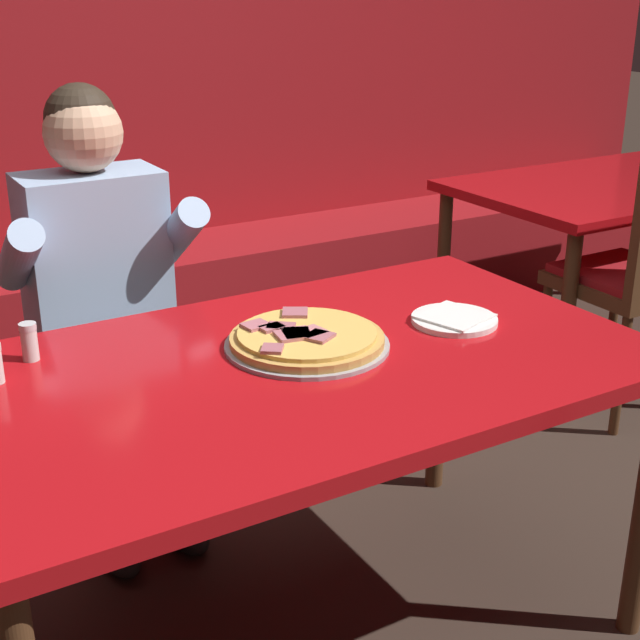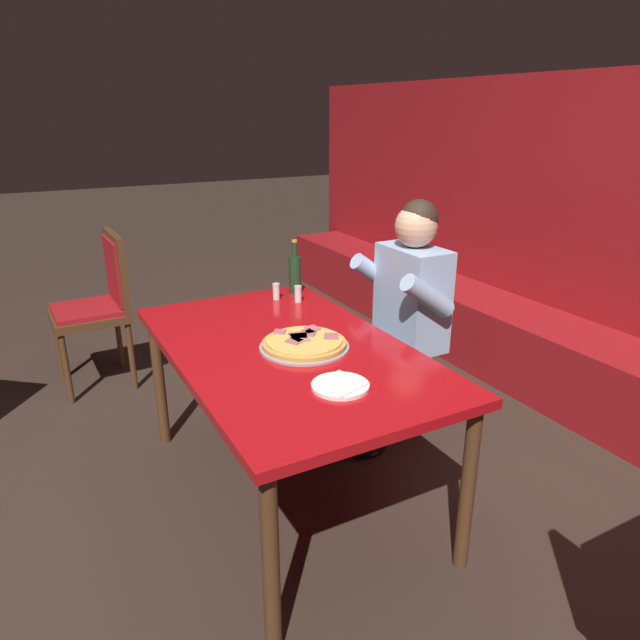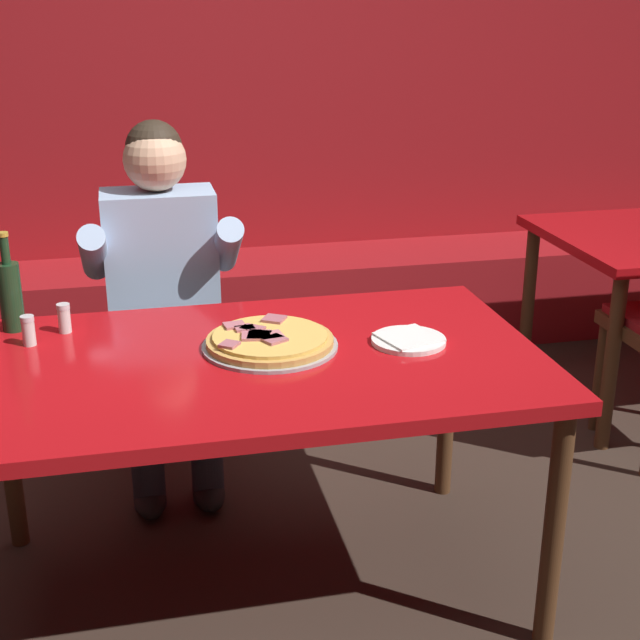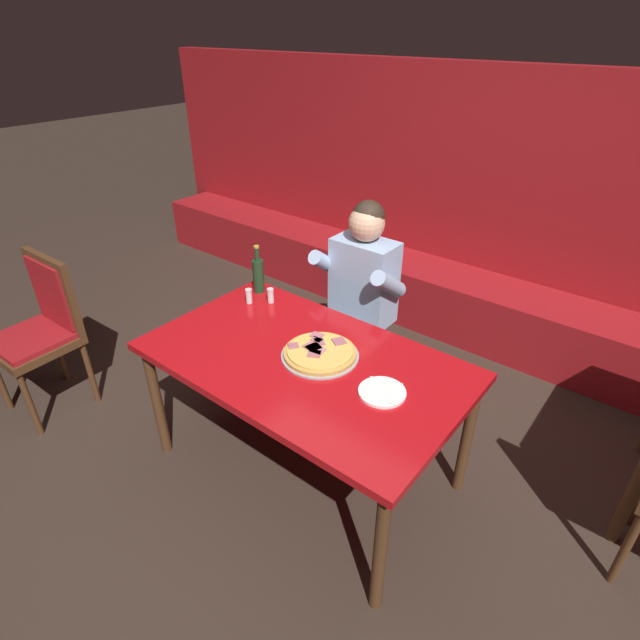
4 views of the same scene
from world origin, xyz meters
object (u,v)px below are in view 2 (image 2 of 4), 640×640
beer_bottle (295,273)px  diner_seated_blue_shirt (398,313)px  shaker_oregano (276,292)px  plate_white_paper (340,385)px  main_dining_table (287,361)px  pizza (304,343)px  shaker_red_pepper_flakes (298,295)px  dining_chair_side_aisle (100,299)px

beer_bottle → diner_seated_blue_shirt: diner_seated_blue_shirt is taller
beer_bottle → diner_seated_blue_shirt: 0.59m
shaker_oregano → plate_white_paper: bearing=-11.7°
plate_white_paper → diner_seated_blue_shirt: size_ratio=0.16×
main_dining_table → diner_seated_blue_shirt: 0.75m
shaker_oregano → diner_seated_blue_shirt: (0.40, 0.50, -0.08)m
main_dining_table → pizza: size_ratio=4.14×
shaker_oregano → diner_seated_blue_shirt: size_ratio=0.07×
pizza → shaker_red_pepper_flakes: 0.61m
pizza → beer_bottle: bearing=156.9°
main_dining_table → pizza: 0.12m
shaker_oregano → shaker_red_pepper_flakes: same height
shaker_oregano → shaker_red_pepper_flakes: size_ratio=1.00×
beer_bottle → shaker_red_pepper_flakes: 0.17m
plate_white_paper → beer_bottle: (-1.09, 0.35, 0.10)m
beer_bottle → dining_chair_side_aisle: beer_bottle is taller
main_dining_table → shaker_red_pepper_flakes: bearing=148.9°
diner_seated_blue_shirt → dining_chair_side_aisle: 1.89m
plate_white_paper → shaker_red_pepper_flakes: shaker_red_pepper_flakes is taller
main_dining_table → beer_bottle: beer_bottle is taller
dining_chair_side_aisle → plate_white_paper: bearing=14.7°
pizza → shaker_red_pepper_flakes: (-0.56, 0.25, 0.02)m
main_dining_table → shaker_red_pepper_flakes: 0.60m
main_dining_table → plate_white_paper: size_ratio=7.41×
plate_white_paper → shaker_red_pepper_flakes: 0.99m
beer_bottle → main_dining_table: bearing=-28.9°
diner_seated_blue_shirt → dining_chair_side_aisle: diner_seated_blue_shirt is taller
beer_bottle → shaker_red_pepper_flakes: size_ratio=3.40×
shaker_oregano → shaker_red_pepper_flakes: 0.12m
diner_seated_blue_shirt → plate_white_paper: bearing=-48.0°
pizza → shaker_red_pepper_flakes: size_ratio=4.38×
pizza → beer_bottle: 0.77m
beer_bottle → diner_seated_blue_shirt: (0.45, 0.36, -0.15)m
shaker_oregano → main_dining_table: bearing=-20.4°
pizza → dining_chair_side_aisle: size_ratio=0.39×
plate_white_paper → shaker_oregano: bearing=168.3°
pizza → shaker_oregano: 0.67m
main_dining_table → pizza: (0.05, 0.06, 0.09)m
shaker_red_pepper_flakes → dining_chair_side_aisle: size_ratio=0.09×
pizza → beer_bottle: size_ratio=1.29×
shaker_red_pepper_flakes → dining_chair_side_aisle: dining_chair_side_aisle is taller
dining_chair_side_aisle → pizza: bearing=19.5°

